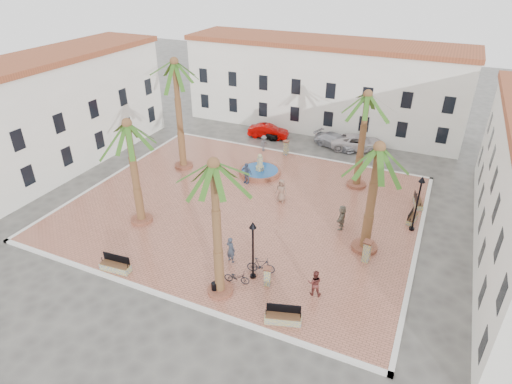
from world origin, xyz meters
TOP-DOWN VIEW (x-y plane):
  - ground at (0.00, 0.00)m, footprint 120.00×120.00m
  - plaza at (0.00, 0.00)m, footprint 26.00×22.00m
  - kerb_n at (0.00, 11.00)m, footprint 26.30×0.30m
  - kerb_s at (0.00, -11.00)m, footprint 26.30×0.30m
  - kerb_e at (13.00, 0.00)m, footprint 0.30×22.30m
  - kerb_w at (-13.00, 0.00)m, footprint 0.30×22.30m
  - building_north at (-0.00, 19.99)m, footprint 30.40×7.40m
  - building_west at (-19.00, 0.00)m, footprint 6.40×24.40m
  - fountain at (-1.16, 5.61)m, footprint 3.73×3.73m
  - palm_nw at (-8.17, 3.95)m, footprint 5.41×5.41m
  - palm_sw at (-5.99, -5.11)m, footprint 5.17×5.17m
  - palm_s at (2.95, -9.37)m, footprint 4.85×4.85m
  - palm_e at (9.76, -1.70)m, footprint 5.55×5.55m
  - palm_ne at (7.26, 6.92)m, footprint 5.34×5.34m
  - bench_s at (-3.92, -10.38)m, footprint 2.03×0.78m
  - bench_se at (7.17, -10.07)m, footprint 2.06×1.15m
  - bench_e at (12.27, 3.13)m, footprint 0.73×1.65m
  - bench_ne at (12.38, 5.65)m, footprint 0.94×1.81m
  - lamppost_s at (4.17, -7.42)m, footprint 0.44×0.44m
  - lamppost_e at (12.40, 1.96)m, footprint 0.47×0.47m
  - bollard_se at (5.24, -7.69)m, footprint 0.54×0.54m
  - bollard_n at (-0.51, 10.40)m, footprint 0.55×0.55m
  - bollard_e at (10.13, -2.99)m, footprint 0.60×0.60m
  - litter_bin at (2.69, -9.58)m, footprint 0.36×0.36m
  - cyclist_a at (2.24, -6.60)m, footprint 0.76×0.59m
  - bicycle_a at (3.50, -8.28)m, footprint 1.64×0.79m
  - cyclist_b at (8.03, -7.31)m, footprint 0.94×0.81m
  - bicycle_b at (4.44, -6.83)m, footprint 1.84×0.88m
  - pedestrian_fountain_a at (2.36, 1.87)m, footprint 0.94×0.62m
  - pedestrian_fountain_b at (-1.48, 3.50)m, footprint 1.18×0.68m
  - pedestrian_north at (-2.86, 10.40)m, footprint 0.84×1.16m
  - pedestrian_east at (7.70, 0.04)m, footprint 0.73×1.77m
  - car_black at (-4.33, 14.15)m, footprint 3.88×2.13m
  - car_red at (-3.98, 14.15)m, footprint 4.45×2.08m
  - car_silver at (3.37, 14.60)m, footprint 5.01×3.13m
  - car_white at (5.57, 14.95)m, footprint 5.90×3.76m

SIDE VIEW (x-z plane):
  - ground at x=0.00m, z-range 0.00..0.00m
  - plaza at x=0.00m, z-range 0.00..0.15m
  - kerb_n at x=0.00m, z-range 0.00..0.16m
  - kerb_s at x=0.00m, z-range 0.00..0.16m
  - kerb_e at x=13.00m, z-range 0.00..0.16m
  - kerb_w at x=-13.00m, z-range 0.00..0.16m
  - bench_e at x=12.27m, z-range -0.03..0.81m
  - bench_ne at x=12.38m, z-range -0.05..0.86m
  - fountain at x=-1.16m, z-range -0.55..1.38m
  - bench_se at x=7.17m, z-range -0.08..0.96m
  - bench_s at x=-3.92m, z-range -0.08..0.97m
  - litter_bin at x=2.69m, z-range 0.15..0.85m
  - bicycle_a at x=3.50m, z-range 0.15..0.98m
  - car_black at x=-4.33m, z-range 0.00..1.25m
  - car_silver at x=3.37m, z-range 0.00..1.35m
  - bicycle_b at x=4.44m, z-range 0.15..1.22m
  - car_red at x=-3.98m, z-range 0.00..1.41m
  - car_white at x=5.57m, z-range 0.00..1.52m
  - bollard_se at x=5.24m, z-range 0.17..1.44m
  - bollard_n at x=-0.51m, z-range 0.18..1.63m
  - bollard_e at x=10.13m, z-range 0.18..1.72m
  - pedestrian_north at x=-2.86m, z-range 0.15..1.77m
  - cyclist_b at x=8.03m, z-range 0.15..1.83m
  - cyclist_a at x=2.24m, z-range 0.15..1.99m
  - pedestrian_east at x=7.70m, z-range 0.15..2.01m
  - pedestrian_fountain_b at x=-1.48m, z-range 0.15..2.04m
  - pedestrian_fountain_a at x=2.36m, z-range 0.15..2.05m
  - lamppost_s at x=4.17m, z-range 0.87..4.90m
  - lamppost_e at x=12.40m, z-range 0.91..5.21m
  - building_north at x=0.00m, z-range 0.02..9.52m
  - building_west at x=-19.00m, z-range 0.02..10.02m
  - palm_e at x=9.76m, z-range 2.76..10.54m
  - palm_sw at x=-5.99m, z-range 2.92..10.90m
  - palm_ne at x=7.26m, z-range 3.04..11.35m
  - palm_s at x=2.95m, z-range 3.28..11.93m
  - palm_nw at x=-8.17m, z-range 3.78..13.74m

